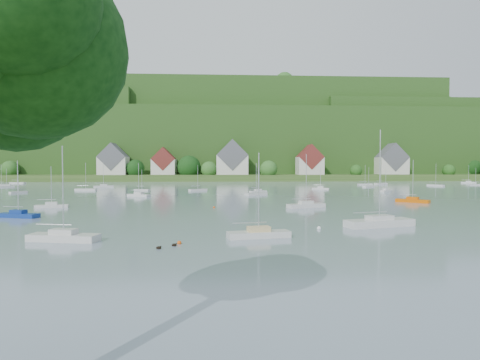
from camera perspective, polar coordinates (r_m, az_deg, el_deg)
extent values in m
plane|color=slate|center=(19.16, 3.42, -19.96)|extent=(600.00, 600.00, 0.00)
sphere|color=black|center=(13.19, -27.24, 16.46)|extent=(5.20, 5.20, 5.20)
sphere|color=black|center=(14.69, -29.45, 12.11)|extent=(4.40, 4.40, 4.40)
cube|color=#304C1C|center=(217.75, -2.56, 0.45)|extent=(600.00, 60.00, 3.00)
cube|color=#1E4014|center=(292.95, -2.71, 4.45)|extent=(620.00, 160.00, 40.00)
cube|color=#1E4014|center=(288.67, -0.71, 6.08)|extent=(240.00, 130.00, 60.00)
cube|color=#1E4014|center=(317.52, 27.68, 4.40)|extent=(200.00, 110.00, 48.00)
sphere|color=black|center=(257.82, 30.17, 1.51)|extent=(10.46, 10.46, 10.46)
sphere|color=#1E5118|center=(235.68, 27.65, 1.22)|extent=(6.45, 6.45, 6.45)
sphere|color=#2F6525|center=(234.50, -29.99, 1.35)|extent=(8.61, 8.61, 8.61)
sphere|color=#2F6525|center=(201.61, -4.45, 1.51)|extent=(8.19, 8.19, 8.19)
sphere|color=#2F6525|center=(209.77, -16.87, 1.30)|extent=(6.49, 6.49, 6.49)
sphere|color=#2F6525|center=(215.37, 10.03, 1.86)|extent=(12.16, 12.16, 12.16)
sphere|color=#2F6525|center=(199.18, 4.12, 1.56)|extent=(8.73, 8.73, 8.73)
sphere|color=black|center=(207.78, -14.72, 1.57)|extent=(9.32, 9.32, 9.32)
sphere|color=#1E5118|center=(211.25, 16.22, 1.29)|extent=(6.24, 6.24, 6.24)
sphere|color=black|center=(231.08, 20.22, 1.45)|extent=(8.16, 8.16, 8.16)
sphere|color=black|center=(204.57, -7.30, 1.85)|extent=(11.92, 11.92, 11.92)
sphere|color=#2F6525|center=(276.52, -28.81, 11.00)|extent=(10.52, 10.52, 10.52)
sphere|color=#1E5118|center=(295.99, -19.53, 10.51)|extent=(10.29, 10.29, 10.29)
sphere|color=black|center=(280.55, -17.01, 10.90)|extent=(7.18, 7.18, 7.18)
sphere|color=#1E5118|center=(280.90, 5.60, 12.83)|extent=(12.83, 12.83, 12.83)
sphere|color=#2F6525|center=(267.75, -11.48, 13.16)|extent=(8.18, 8.18, 8.18)
sphere|color=#1E5118|center=(302.03, -2.51, 12.06)|extent=(12.73, 12.73, 12.73)
sphere|color=#1E5118|center=(280.79, 15.05, 12.73)|extent=(11.50, 11.50, 11.50)
sphere|color=#1E5118|center=(303.93, 9.07, 12.04)|extent=(14.65, 14.65, 14.65)
sphere|color=#2F6525|center=(257.85, 6.37, 13.78)|extent=(11.95, 11.95, 11.95)
sphere|color=#1E5118|center=(288.41, 22.41, 12.30)|extent=(9.76, 9.76, 9.76)
sphere|color=#2F6525|center=(299.98, -11.96, 11.90)|extent=(7.07, 7.07, 7.07)
sphere|color=black|center=(266.16, -3.44, 13.27)|extent=(8.21, 8.21, 8.21)
sphere|color=#2F6525|center=(290.40, -7.32, 12.44)|extent=(12.24, 12.24, 12.24)
sphere|color=#2F6525|center=(290.28, 21.13, 12.22)|extent=(9.00, 9.00, 9.00)
sphere|color=#2F6525|center=(275.44, -23.50, 12.93)|extent=(13.65, 13.65, 13.65)
sphere|color=#1E5118|center=(298.88, 17.52, 11.92)|extent=(8.03, 8.03, 8.03)
sphere|color=#2F6525|center=(331.25, 29.96, 8.71)|extent=(9.52, 9.52, 9.52)
sphere|color=#2F6525|center=(297.35, 17.37, 9.87)|extent=(14.97, 14.97, 14.97)
sphere|color=black|center=(298.77, 30.68, 9.40)|extent=(7.52, 7.52, 7.52)
sphere|color=#1E5118|center=(288.01, 13.41, 9.99)|extent=(9.78, 9.78, 9.78)
sphere|color=#1E5118|center=(301.13, 21.09, 9.63)|extent=(12.02, 12.02, 12.02)
sphere|color=black|center=(292.59, 25.91, 9.78)|extent=(11.57, 11.57, 11.57)
sphere|color=#1E5118|center=(273.80, 24.41, 10.40)|extent=(12.65, 12.65, 12.65)
sphere|color=#2F6525|center=(288.25, 27.50, 9.76)|extent=(8.28, 8.28, 8.28)
sphere|color=black|center=(331.66, 28.10, 8.67)|extent=(7.47, 7.47, 7.47)
sphere|color=#2F6525|center=(286.43, 17.90, 9.98)|extent=(9.48, 9.48, 9.48)
sphere|color=black|center=(348.27, 30.55, 7.33)|extent=(8.43, 8.43, 8.43)
sphere|color=#1E5118|center=(284.52, -10.87, 8.96)|extent=(12.01, 12.01, 12.01)
sphere|color=black|center=(297.89, 21.08, 8.65)|extent=(15.08, 15.08, 15.08)
sphere|color=#2F6525|center=(308.36, 18.12, 8.48)|extent=(15.99, 15.99, 15.99)
sphere|color=black|center=(292.06, -3.45, 8.94)|extent=(15.72, 15.72, 15.72)
sphere|color=#1E5118|center=(287.98, -0.51, 8.86)|extent=(10.54, 10.54, 10.54)
cube|color=silver|center=(211.41, -17.62, 1.95)|extent=(14.00, 10.00, 9.00)
cube|color=#55565C|center=(211.46, -17.63, 3.17)|extent=(14.00, 10.40, 14.00)
cube|color=silver|center=(208.55, -10.81, 1.87)|extent=(12.00, 9.00, 8.00)
cube|color=maroon|center=(208.58, -10.82, 2.97)|extent=(12.00, 9.36, 12.00)
cube|color=silver|center=(205.79, -1.14, 2.18)|extent=(16.00, 11.00, 10.00)
cube|color=#55565C|center=(205.87, -1.14, 3.57)|extent=(16.00, 11.44, 16.00)
cube|color=silver|center=(209.02, 9.91, 2.01)|extent=(13.00, 10.00, 9.00)
cube|color=maroon|center=(209.08, 9.92, 3.24)|extent=(13.00, 10.40, 13.00)
cube|color=silver|center=(227.14, 20.82, 1.90)|extent=(15.00, 10.00, 9.00)
cube|color=#55565C|center=(227.20, 20.83, 3.04)|extent=(15.00, 10.40, 15.00)
cube|color=silver|center=(42.12, -23.88, -7.53)|extent=(6.99, 3.17, 0.68)
cube|color=silver|center=(42.03, -23.89, -6.74)|extent=(2.58, 1.76, 0.50)
cylinder|color=silver|center=(41.62, -23.96, -1.33)|extent=(0.10, 0.10, 8.44)
cylinder|color=silver|center=(42.48, -25.06, -5.78)|extent=(3.66, 0.80, 0.08)
cube|color=navy|center=(64.17, -29.08, -4.43)|extent=(6.13, 3.27, 0.59)
cube|color=navy|center=(64.11, -29.09, -3.95)|extent=(2.31, 1.70, 0.50)
cylinder|color=silver|center=(63.86, -29.14, -0.88)|extent=(0.10, 0.10, 7.38)
cylinder|color=silver|center=(64.65, -29.68, -3.33)|extent=(3.13, 1.00, 0.08)
cube|color=silver|center=(40.46, 2.69, -7.78)|extent=(6.53, 2.90, 0.63)
cube|color=#CDB77B|center=(40.36, 2.69, -6.99)|extent=(2.40, 1.62, 0.50)
cylinder|color=silver|center=(39.96, 2.70, -1.74)|extent=(0.10, 0.10, 7.89)
cylinder|color=silver|center=(40.01, 1.38, -6.12)|extent=(3.43, 0.72, 0.08)
cube|color=silver|center=(70.40, 9.42, -3.63)|extent=(7.12, 4.20, 0.69)
cube|color=silver|center=(70.34, 9.42, -3.15)|extent=(2.73, 2.10, 0.50)
cylinder|color=silver|center=(70.10, 9.44, 0.15)|extent=(0.10, 0.10, 8.61)
cylinder|color=silver|center=(69.73, 8.71, -2.65)|extent=(3.58, 1.39, 0.08)
cube|color=silver|center=(50.55, 19.27, -5.81)|extent=(8.85, 4.58, 0.85)
cube|color=silver|center=(50.46, 19.28, -5.05)|extent=(3.32, 2.41, 0.50)
cylinder|color=silver|center=(50.11, 19.34, 0.72)|extent=(0.10, 0.10, 10.65)
cylinder|color=silver|center=(49.61, 18.12, -4.40)|extent=(4.54, 1.33, 0.08)
cube|color=#D15804|center=(86.51, 23.42, -2.75)|extent=(5.82, 5.51, 0.63)
cube|color=#D15804|center=(86.47, 23.43, -2.38)|extent=(2.45, 2.38, 0.50)
cylinder|color=silver|center=(86.28, 23.46, 0.05)|extent=(0.10, 0.10, 7.83)
cylinder|color=silver|center=(86.68, 22.84, -1.93)|extent=(2.61, 2.37, 0.08)
cube|color=silver|center=(76.58, -25.30, -3.40)|extent=(5.51, 2.69, 0.53)
cube|color=silver|center=(76.54, -25.31, -3.02)|extent=(2.05, 1.45, 0.50)
cylinder|color=silver|center=(76.34, -25.34, -0.72)|extent=(0.10, 0.10, 6.63)
cylinder|color=silver|center=(76.61, -25.91, -2.53)|extent=(2.86, 0.76, 0.08)
sphere|color=#E45412|center=(37.68, -8.66, -9.01)|extent=(0.39, 0.39, 0.39)
sphere|color=white|center=(46.66, 11.20, -6.90)|extent=(0.44, 0.44, 0.44)
sphere|color=#E45412|center=(75.85, 11.17, -3.50)|extent=(0.39, 0.39, 0.39)
sphere|color=#E45412|center=(68.95, -3.73, -4.01)|extent=(0.38, 0.38, 0.38)
ellipsoid|color=black|center=(35.70, -11.54, -9.48)|extent=(0.45, 0.29, 0.29)
sphere|color=black|center=(35.65, -11.25, -9.29)|extent=(0.12, 0.12, 0.12)
ellipsoid|color=black|center=(36.71, -9.39, -9.15)|extent=(0.45, 0.29, 0.29)
sphere|color=black|center=(36.67, -9.10, -8.96)|extent=(0.12, 0.12, 0.12)
cube|color=silver|center=(195.27, 29.82, -0.33)|extent=(5.84, 3.90, 0.57)
cube|color=silver|center=(195.25, 29.82, -0.17)|extent=(2.29, 1.87, 0.50)
cylinder|color=silver|center=(195.17, 29.84, 0.80)|extent=(0.10, 0.10, 7.14)
cylinder|color=silver|center=(195.12, 29.58, 0.02)|extent=(2.87, 1.42, 0.08)
cube|color=silver|center=(99.77, 2.33, -2.00)|extent=(5.93, 4.52, 0.59)
cylinder|color=silver|center=(99.58, 2.34, 0.30)|extent=(0.10, 0.10, 7.42)
cylinder|color=silver|center=(99.17, 1.92, -1.33)|extent=(2.82, 1.78, 0.08)
cube|color=silver|center=(175.13, 30.59, -0.59)|extent=(4.88, 1.87, 0.48)
cylinder|color=silver|center=(175.03, 30.61, 0.46)|extent=(0.10, 0.10, 5.95)
cylinder|color=silver|center=(174.63, 30.42, -0.22)|extent=(2.61, 0.38, 0.08)
cube|color=silver|center=(143.50, -18.90, -0.89)|extent=(6.69, 3.80, 0.65)
cube|color=silver|center=(143.48, -18.91, -0.66)|extent=(2.55, 1.93, 0.50)
cylinder|color=silver|center=(143.36, -18.92, 0.85)|extent=(0.10, 0.10, 8.06)
cylinder|color=silver|center=(143.40, -19.30, -0.41)|extent=(3.38, 1.23, 0.08)
cube|color=silver|center=(159.17, -30.35, -0.81)|extent=(4.26, 4.31, 0.47)
cylinder|color=silver|center=(159.06, -30.37, 0.34)|extent=(0.10, 0.10, 5.92)
cylinder|color=silver|center=(158.90, -30.60, -0.41)|extent=(1.88, 1.91, 0.08)
cube|color=silver|center=(167.26, 19.46, -0.51)|extent=(6.22, 4.41, 0.61)
cylinder|color=silver|center=(167.14, 19.47, 0.90)|extent=(0.10, 0.10, 7.67)
cylinder|color=silver|center=(166.50, 19.26, -0.11)|extent=(3.01, 1.66, 0.08)
cube|color=silver|center=(119.96, 20.07, -1.48)|extent=(4.36, 4.12, 0.47)
cube|color=silver|center=(119.94, 20.08, -1.25)|extent=(1.83, 1.78, 0.50)
cylinder|color=silver|center=(119.82, 20.09, 0.03)|extent=(0.10, 0.10, 5.86)
cylinder|color=silver|center=(119.26, 19.94, -0.95)|extent=(1.97, 1.79, 0.08)
cube|color=silver|center=(121.28, -13.83, -1.38)|extent=(4.82, 2.64, 0.46)
cylinder|color=silver|center=(121.14, -13.84, 0.10)|extent=(0.10, 0.10, 5.81)
cylinder|color=silver|center=(121.56, -14.12, -0.84)|extent=(2.46, 0.85, 0.08)
cube|color=silver|center=(117.70, -6.04, -1.41)|extent=(5.52, 4.39, 0.56)
cylinder|color=silver|center=(117.54, -6.05, 0.42)|extent=(0.10, 0.10, 6.98)
cylinder|color=silver|center=(117.22, -6.39, -0.85)|extent=(2.60, 1.77, 0.08)
cube|color=silver|center=(109.99, 2.59, -1.65)|extent=(5.19, 3.69, 0.51)
cube|color=silver|center=(109.96, 2.59, -1.39)|extent=(2.06, 1.73, 0.50)
cylinder|color=silver|center=(109.83, 2.60, 0.15)|extent=(0.10, 0.10, 6.41)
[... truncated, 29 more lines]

